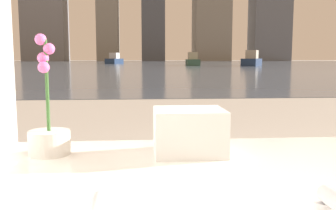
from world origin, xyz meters
TOP-DOWN VIEW (x-y plane):
  - potted_orchid at (-0.58, 0.81)m, footprint 0.15×0.15m
  - towel_stack at (-0.09, 0.79)m, footprint 0.25×0.21m
  - harbor_water at (0.00, 62.00)m, footprint 180.00×110.00m
  - harbor_boat_1 at (11.85, 39.12)m, footprint 3.37×4.69m
  - harbor_boat_2 at (-3.96, 56.96)m, footprint 2.61×4.64m
  - harbor_boat_4 at (5.77, 41.45)m, footprint 1.65×4.11m

SIDE VIEW (x-z plane):
  - harbor_water at x=0.00m, z-range 0.00..0.01m
  - harbor_boat_4 at x=5.77m, z-range -0.21..1.30m
  - towel_stack at x=-0.09m, z-range 0.48..0.64m
  - potted_orchid at x=-0.58m, z-range 0.36..0.78m
  - harbor_boat_2 at x=-3.96m, z-range -0.23..1.42m
  - harbor_boat_1 at x=11.85m, z-range -0.24..1.44m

